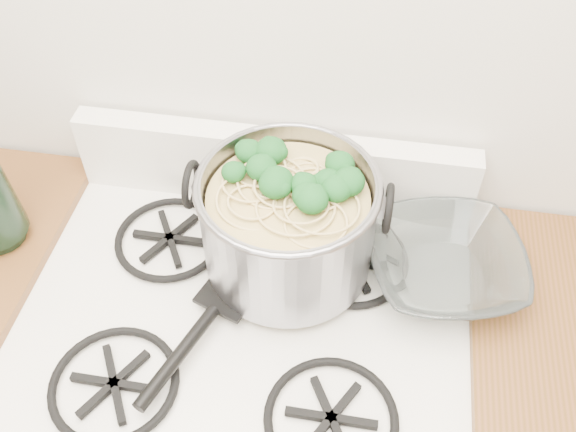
{
  "coord_description": "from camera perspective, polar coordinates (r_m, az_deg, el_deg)",
  "views": [
    {
      "loc": [
        0.18,
        0.69,
        1.83
      ],
      "look_at": [
        0.06,
        1.39,
        1.04
      ],
      "focal_mm": 40.0,
      "sensor_mm": 36.0,
      "label": 1
    }
  ],
  "objects": [
    {
      "name": "counter_left",
      "position": [
        1.63,
        -21.43,
        -14.69
      ],
      "size": [
        0.25,
        0.65,
        0.92
      ],
      "color": "silver",
      "rests_on": "ground"
    },
    {
      "name": "stock_pot",
      "position": [
        1.07,
        0.0,
        -0.68
      ],
      "size": [
        0.33,
        0.3,
        0.2
      ],
      "color": "gray",
      "rests_on": "gas_range"
    },
    {
      "name": "spatula",
      "position": [
        1.1,
        -4.99,
        -6.22
      ],
      "size": [
        0.38,
        0.39,
        0.02
      ],
      "primitive_type": null,
      "rotation": [
        0.0,
        0.0,
        -0.35
      ],
      "color": "black",
      "rests_on": "gas_range"
    },
    {
      "name": "glass_bowl",
      "position": [
        1.15,
        13.65,
        -4.76
      ],
      "size": [
        0.13,
        0.13,
        0.03
      ],
      "primitive_type": "imported",
      "rotation": [
        0.0,
        0.0,
        0.23
      ],
      "color": "white",
      "rests_on": "gas_range"
    }
  ]
}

